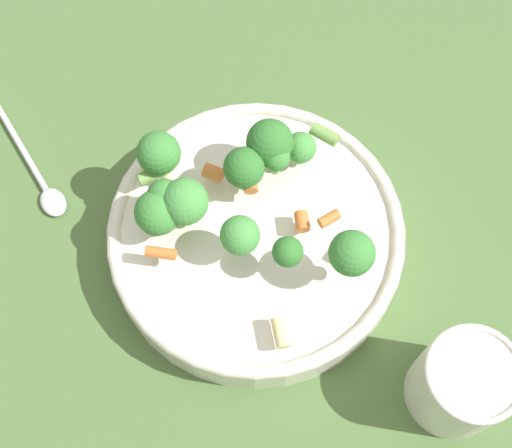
% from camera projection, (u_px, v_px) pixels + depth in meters
% --- Properties ---
extents(ground_plane, '(3.00, 3.00, 0.00)m').
position_uv_depth(ground_plane, '(256.00, 247.00, 0.74)').
color(ground_plane, '#4C6B38').
extents(bowl, '(0.30, 0.30, 0.05)m').
position_uv_depth(bowl, '(256.00, 237.00, 0.72)').
color(bowl, silver).
rests_on(bowl, ground_plane).
extents(pasta_salad, '(0.24, 0.23, 0.08)m').
position_uv_depth(pasta_salad, '(231.00, 191.00, 0.67)').
color(pasta_salad, '#8CB766').
rests_on(pasta_salad, bowl).
extents(cup, '(0.09, 0.09, 0.09)m').
position_uv_depth(cup, '(462.00, 383.00, 0.64)').
color(cup, silver).
rests_on(cup, ground_plane).
extents(spoon, '(0.19, 0.03, 0.01)m').
position_uv_depth(spoon, '(36.00, 173.00, 0.77)').
color(spoon, silver).
rests_on(spoon, ground_plane).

